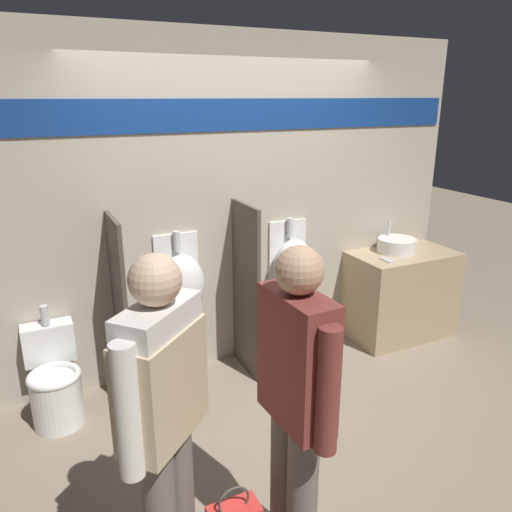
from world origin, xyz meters
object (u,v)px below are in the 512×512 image
at_px(cell_phone, 387,260).
at_px(urinal_far, 293,267).
at_px(person_with_lanyard, 296,398).
at_px(person_in_vest, 163,406).
at_px(toilet, 55,383).
at_px(sink_basin, 396,245).
at_px(urinal_near_counter, 181,285).

xyz_separation_m(cell_phone, urinal_far, (-0.80, 0.28, -0.04)).
bearing_deg(person_with_lanyard, person_in_vest, 75.25).
height_order(toilet, person_with_lanyard, person_with_lanyard).
height_order(cell_phone, urinal_far, urinal_far).
distance_m(sink_basin, person_in_vest, 3.11).
xyz_separation_m(urinal_near_counter, person_with_lanyard, (-0.03, -1.85, 0.10)).
distance_m(cell_phone, toilet, 2.86).
bearing_deg(sink_basin, urinal_far, 174.16).
distance_m(toilet, person_in_vest, 1.74).
distance_m(urinal_near_counter, urinal_far, 1.00).
xyz_separation_m(cell_phone, person_in_vest, (-2.41, -1.44, 0.12)).
bearing_deg(person_in_vest, person_with_lanyard, -54.52).
bearing_deg(person_with_lanyard, sink_basin, -52.64).
bearing_deg(person_with_lanyard, urinal_far, -31.86).
height_order(person_in_vest, person_with_lanyard, person_in_vest).
bearing_deg(person_with_lanyard, toilet, 27.44).
bearing_deg(urinal_far, urinal_near_counter, 180.00).
relative_size(sink_basin, toilet, 0.44).
height_order(urinal_near_counter, person_in_vest, person_in_vest).
distance_m(urinal_far, person_in_vest, 2.37).
height_order(urinal_far, person_with_lanyard, person_with_lanyard).
distance_m(sink_basin, urinal_far, 1.05).
bearing_deg(person_in_vest, urinal_far, 4.43).
distance_m(urinal_near_counter, person_with_lanyard, 1.85).
xyz_separation_m(sink_basin, person_in_vest, (-2.66, -1.62, 0.06)).
height_order(urinal_near_counter, toilet, urinal_near_counter).
relative_size(toilet, person_in_vest, 0.49).
relative_size(toilet, person_with_lanyard, 0.50).
xyz_separation_m(cell_phone, toilet, (-2.81, 0.11, -0.55)).
bearing_deg(toilet, person_with_lanyard, -59.96).
height_order(cell_phone, person_in_vest, person_in_vest).
bearing_deg(sink_basin, person_in_vest, -148.72).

